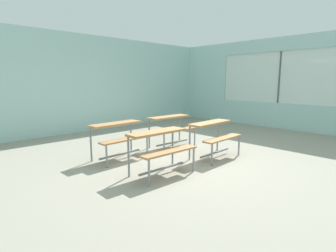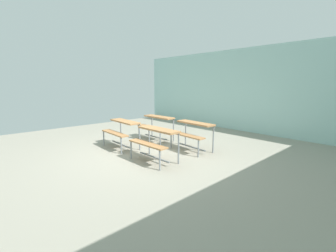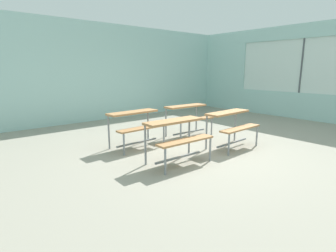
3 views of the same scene
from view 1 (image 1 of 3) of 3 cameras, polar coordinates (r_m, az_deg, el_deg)
ground at (r=5.29m, az=4.97°, el=-8.06°), size 10.00×9.00×0.05m
wall_back at (r=8.68m, az=-18.10°, el=8.73°), size 10.00×0.12×3.00m
wall_right at (r=9.35m, az=26.62°, el=7.90°), size 0.12×9.00×3.00m
desk_bench_r0c0 at (r=4.48m, az=-1.53°, el=-3.51°), size 1.12×0.63×0.74m
desk_bench_r0c1 at (r=5.54m, az=10.07°, el=-1.07°), size 1.12×0.62×0.74m
desk_bench_r1c0 at (r=5.44m, az=-10.66°, el=-1.29°), size 1.12×0.63×0.74m
desk_bench_r1c1 at (r=6.35m, az=0.81°, el=0.48°), size 1.13×0.64×0.74m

